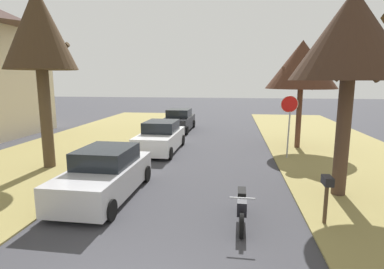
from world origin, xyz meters
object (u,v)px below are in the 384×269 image
at_px(street_tree_right_mid_b, 302,65).
at_px(parked_sedan_white, 161,137).
at_px(parked_sedan_black, 179,121).
at_px(parked_motorcycle, 242,206).
at_px(parked_sedan_silver, 105,175).
at_px(street_tree_left_mid_a, 39,31).
at_px(curbside_mailbox, 327,186).
at_px(stop_sign_far, 289,113).
at_px(street_tree_right_mid_a, 351,37).

xyz_separation_m(street_tree_right_mid_b, parked_sedan_white, (-7.32, -1.66, -3.77)).
xyz_separation_m(parked_sedan_black, parked_motorcycle, (4.24, -14.71, -0.24)).
relative_size(street_tree_right_mid_b, parked_sedan_black, 1.29).
height_order(street_tree_right_mid_b, parked_sedan_silver, street_tree_right_mid_b).
relative_size(parked_sedan_silver, parked_motorcycle, 2.16).
relative_size(street_tree_left_mid_a, curbside_mailbox, 5.79).
bearing_deg(parked_motorcycle, stop_sign_far, 71.95).
distance_m(stop_sign_far, street_tree_left_mid_a, 11.32).
bearing_deg(street_tree_right_mid_b, curbside_mailbox, -96.82).
xyz_separation_m(parked_motorcycle, curbside_mailbox, (2.15, 0.18, 0.57)).
xyz_separation_m(parked_sedan_silver, parked_sedan_white, (0.29, 6.58, 0.00)).
bearing_deg(street_tree_right_mid_b, street_tree_right_mid_a, -90.67).
xyz_separation_m(stop_sign_far, parked_sedan_silver, (-6.66, -5.75, -1.47)).
xyz_separation_m(street_tree_left_mid_a, parked_sedan_black, (3.82, 10.45, -4.92)).
relative_size(street_tree_right_mid_b, curbside_mailbox, 4.51).
height_order(stop_sign_far, curbside_mailbox, stop_sign_far).
height_order(street_tree_right_mid_a, parked_motorcycle, street_tree_right_mid_a).
bearing_deg(parked_sedan_white, parked_motorcycle, -63.16).
xyz_separation_m(street_tree_right_mid_a, street_tree_right_mid_b, (0.08, 7.18, -0.50)).
height_order(street_tree_right_mid_b, street_tree_left_mid_a, street_tree_left_mid_a).
distance_m(parked_sedan_silver, curbside_mailbox, 6.60).
distance_m(parked_sedan_white, curbside_mailbox, 9.96).
relative_size(parked_sedan_silver, parked_sedan_black, 1.00).
bearing_deg(parked_sedan_silver, street_tree_right_mid_a, 8.07).
distance_m(parked_sedan_black, curbside_mailbox, 15.87).
xyz_separation_m(parked_sedan_black, curbside_mailbox, (6.39, -14.52, 0.33)).
distance_m(parked_sedan_white, parked_sedan_black, 6.73).
relative_size(parked_sedan_silver, parked_sedan_white, 1.00).
height_order(parked_sedan_white, curbside_mailbox, parked_sedan_white).
bearing_deg(street_tree_right_mid_a, parked_motorcycle, -142.44).
bearing_deg(curbside_mailbox, parked_sedan_silver, 169.41).
bearing_deg(parked_motorcycle, street_tree_right_mid_a, 37.56).
bearing_deg(parked_motorcycle, parked_sedan_black, 106.08).
height_order(parked_sedan_black, parked_motorcycle, parked_sedan_black).
bearing_deg(parked_sedan_black, parked_sedan_silver, -90.39).
bearing_deg(street_tree_left_mid_a, street_tree_right_mid_b, 25.42).
bearing_deg(parked_motorcycle, curbside_mailbox, 4.80).
distance_m(street_tree_left_mid_a, parked_sedan_silver, 6.80).
relative_size(parked_sedan_white, parked_motorcycle, 2.16).
bearing_deg(parked_motorcycle, parked_sedan_white, 116.84).
height_order(street_tree_right_mid_b, curbside_mailbox, street_tree_right_mid_b).
xyz_separation_m(stop_sign_far, parked_sedan_white, (-6.36, 0.83, -1.47)).
bearing_deg(parked_motorcycle, street_tree_left_mid_a, 152.18).
height_order(parked_sedan_silver, parked_sedan_white, same).
bearing_deg(street_tree_right_mid_b, stop_sign_far, -110.94).
bearing_deg(street_tree_right_mid_a, parked_sedan_silver, -171.93).
distance_m(street_tree_left_mid_a, parked_sedan_black, 12.17).
bearing_deg(parked_sedan_white, curbside_mailbox, -51.56).
bearing_deg(street_tree_right_mid_a, street_tree_left_mid_a, 170.96).
bearing_deg(street_tree_right_mid_b, parked_sedan_silver, -132.71).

